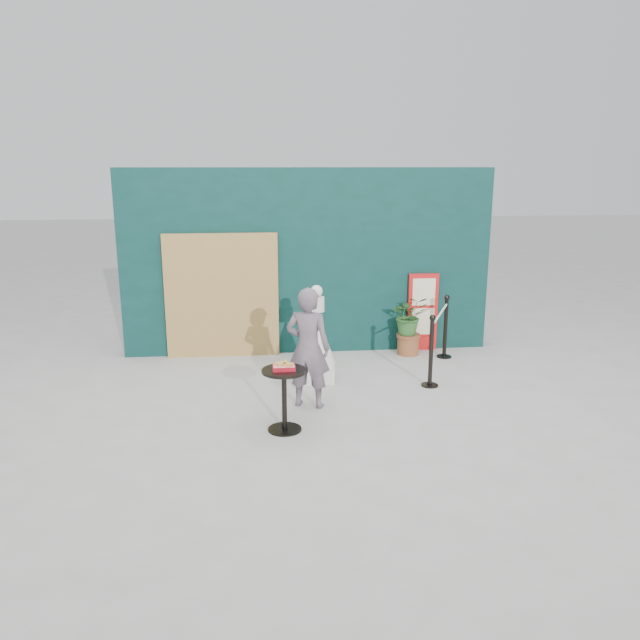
% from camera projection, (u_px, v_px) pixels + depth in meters
% --- Properties ---
extents(ground, '(60.00, 60.00, 0.00)m').
position_uv_depth(ground, '(330.00, 424.00, 7.51)').
color(ground, '#ADAAA5').
rests_on(ground, ground).
extents(back_wall, '(6.00, 0.30, 3.00)m').
position_uv_depth(back_wall, '(308.00, 262.00, 10.18)').
color(back_wall, '#0A2D27').
rests_on(back_wall, ground).
extents(bamboo_fence, '(1.80, 0.08, 2.00)m').
position_uv_depth(bamboo_fence, '(222.00, 296.00, 9.96)').
color(bamboo_fence, tan).
rests_on(bamboo_fence, ground).
extents(woman, '(0.66, 0.54, 1.57)m').
position_uv_depth(woman, '(308.00, 348.00, 7.90)').
color(woman, slate).
rests_on(woman, ground).
extents(menu_board, '(0.50, 0.07, 1.30)m').
position_uv_depth(menu_board, '(423.00, 312.00, 10.39)').
color(menu_board, red).
rests_on(menu_board, ground).
extents(statue, '(0.55, 0.55, 1.40)m').
position_uv_depth(statue, '(317.00, 342.00, 8.92)').
color(statue, silver).
rests_on(statue, ground).
extents(cafe_table, '(0.52, 0.52, 0.75)m').
position_uv_depth(cafe_table, '(284.00, 390.00, 7.23)').
color(cafe_table, black).
rests_on(cafe_table, ground).
extents(food_basket, '(0.26, 0.19, 0.11)m').
position_uv_depth(food_basket, '(284.00, 366.00, 7.16)').
color(food_basket, '#AB1221').
rests_on(food_basket, cafe_table).
extents(planter, '(0.58, 0.50, 0.99)m').
position_uv_depth(planter, '(409.00, 321.00, 10.15)').
color(planter, brown).
rests_on(planter, ground).
extents(stanchion_barrier, '(0.84, 1.54, 1.03)m').
position_uv_depth(stanchion_barrier, '(439.00, 339.00, 9.35)').
color(stanchion_barrier, black).
rests_on(stanchion_barrier, ground).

